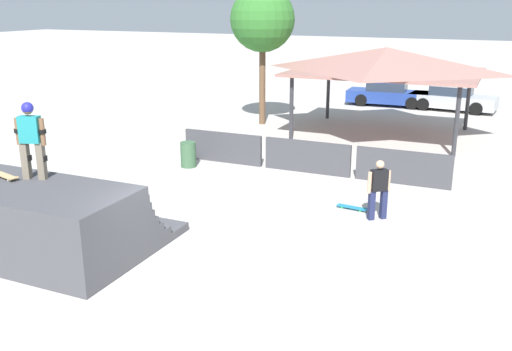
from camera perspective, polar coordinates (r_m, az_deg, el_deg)
The scene contains 12 objects.
ground_plane at distance 12.11m, azimuth -5.81°, elevation -9.34°, with size 160.00×160.00×0.00m, color #ADA8A0.
quarter_pipe_ramp at distance 13.40m, azimuth -20.44°, elevation -4.35°, with size 4.48×3.75×1.60m.
skater_on_deck at distance 13.27m, azimuth -21.61°, elevation 3.75°, with size 0.74×0.37×1.71m.
skateboard_on_deck at distance 13.75m, azimuth -23.69°, elevation -0.06°, with size 0.82×0.40×0.09m.
bystander_walking at distance 14.74m, azimuth 12.17°, elevation -1.11°, with size 0.55×0.48×1.56m.
skateboard_on_ground at distance 15.55m, azimuth 9.70°, elevation -3.17°, with size 0.86×0.29×0.09m.
barrier_fence at distance 18.58m, azimuth 5.15°, elevation 1.88°, with size 9.04×0.12×1.05m.
pavilion_shelter at distance 24.01m, azimuth 12.88°, elevation 11.14°, with size 7.33×5.79×3.60m.
tree_beside_pavilion at distance 25.61m, azimuth 0.65°, elevation 15.29°, with size 2.82×2.82×6.02m.
trash_bin at distance 19.31m, azimuth -6.78°, elevation 2.10°, with size 0.52×0.52×0.85m, color #385B3D.
parked_car_blue at distance 31.53m, azimuth 13.08°, elevation 7.92°, with size 4.37×1.79×1.27m.
parked_car_silver at distance 31.00m, azimuth 19.05°, elevation 7.28°, with size 4.38×2.11×1.27m.
Camera 1 is at (5.50, -9.37, 5.37)m, focal length 40.00 mm.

